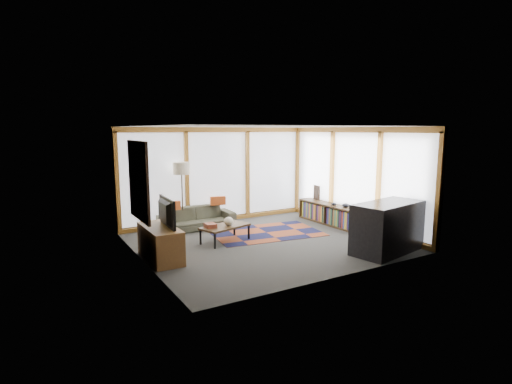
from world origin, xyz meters
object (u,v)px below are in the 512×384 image
tv_console (160,243)px  television (162,212)px  bar_counter (388,227)px  coffee_table (225,234)px  bookshelf (330,214)px  floor_lamp (182,196)px  sofa (197,218)px

tv_console → television: bearing=-7.8°
tv_console → bar_counter: size_ratio=0.80×
coffee_table → bar_counter: bearing=-43.0°
coffee_table → bookshelf: size_ratio=0.51×
floor_lamp → bar_counter: size_ratio=1.04×
sofa → television: (-1.51, -1.97, 0.67)m
sofa → tv_console: 2.51m
bar_counter → bookshelf: bearing=65.7°
sofa → tv_console: (-1.57, -1.96, 0.05)m
coffee_table → tv_console: bearing=-163.2°
sofa → floor_lamp: (-0.33, 0.14, 0.58)m
sofa → coffee_table: size_ratio=1.71×
floor_lamp → bookshelf: bearing=-22.5°
sofa → bookshelf: size_ratio=0.87×
bookshelf → bar_counter: size_ratio=1.34×
sofa → tv_console: size_ratio=1.45×
television → tv_console: bearing=85.1°
coffee_table → television: 1.84m
coffee_table → sofa: bearing=93.4°
coffee_table → television: size_ratio=1.14×
bookshelf → tv_console: tv_console is taller
bookshelf → bar_counter: bar_counter is taller
floor_lamp → bookshelf: 3.95m
coffee_table → tv_console: (-1.66, -0.50, 0.14)m
tv_console → coffee_table: bearing=16.8°
tv_console → bookshelf: bearing=7.1°
bookshelf → tv_console: 4.89m
television → bookshelf: bearing=-79.8°
sofa → floor_lamp: 0.68m
sofa → tv_console: tv_console is taller
floor_lamp → television: size_ratio=1.74×
sofa → floor_lamp: bearing=157.1°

